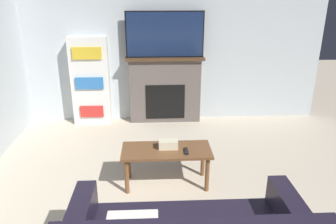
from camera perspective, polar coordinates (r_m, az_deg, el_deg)
wall_back at (r=5.61m, az=-1.42°, el=12.01°), size 5.54×0.06×2.70m
fireplace at (r=5.65m, az=-0.52°, el=3.95°), size 1.31×0.28×1.13m
tv at (r=5.43m, az=-0.55°, el=13.34°), size 1.27×0.03×0.74m
coffee_table at (r=3.83m, az=-0.27°, el=-7.43°), size 1.03×0.46×0.46m
tissue_box at (r=3.81m, az=0.05°, el=-5.64°), size 0.22×0.12×0.10m
remote_control at (r=3.75m, az=3.21°, el=-6.81°), size 0.04×0.15×0.02m
bookshelf at (r=5.67m, az=-13.29°, el=5.29°), size 0.63×0.29×1.48m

